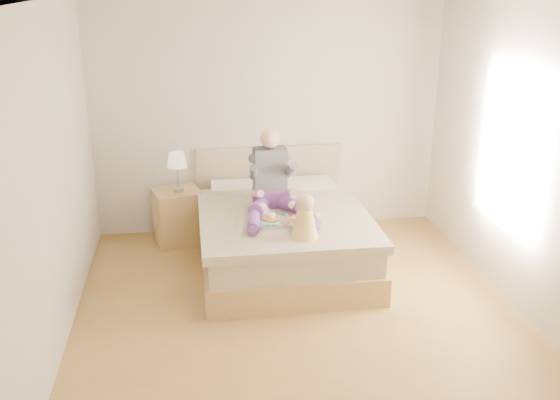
{
  "coord_description": "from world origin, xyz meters",
  "views": [
    {
      "loc": [
        -0.9,
        -4.89,
        2.88
      ],
      "look_at": [
        -0.05,
        0.86,
        0.77
      ],
      "focal_mm": 40.0,
      "sensor_mm": 36.0,
      "label": 1
    }
  ],
  "objects": [
    {
      "name": "nightstand",
      "position": [
        -1.08,
        1.78,
        0.31
      ],
      "size": [
        0.59,
        0.55,
        0.61
      ],
      "rotation": [
        0.0,
        0.0,
        0.25
      ],
      "color": "#9C7D48",
      "rests_on": "ground"
    },
    {
      "name": "bed",
      "position": [
        0.0,
        1.08,
        0.32
      ],
      "size": [
        1.7,
        2.18,
        1.0
      ],
      "color": "#9C7D48",
      "rests_on": "ground"
    },
    {
      "name": "room",
      "position": [
        0.08,
        0.01,
        1.51
      ],
      "size": [
        4.02,
        4.22,
        2.71
      ],
      "color": "brown",
      "rests_on": "ground"
    },
    {
      "name": "baby",
      "position": [
        0.09,
        0.3,
        0.78
      ],
      "size": [
        0.28,
        0.38,
        0.42
      ],
      "rotation": [
        0.0,
        0.0,
        0.1
      ],
      "color": "#E8BB49",
      "rests_on": "bed"
    },
    {
      "name": "adult",
      "position": [
        -0.09,
        1.05,
        0.86
      ],
      "size": [
        0.71,
        1.01,
        0.84
      ],
      "rotation": [
        0.0,
        0.0,
        0.03
      ],
      "color": "#62317C",
      "rests_on": "bed"
    },
    {
      "name": "tray",
      "position": [
        -0.06,
        0.7,
        0.64
      ],
      "size": [
        0.51,
        0.41,
        0.14
      ],
      "rotation": [
        0.0,
        0.0,
        0.05
      ],
      "color": "#ACAEB3",
      "rests_on": "bed"
    },
    {
      "name": "lamp",
      "position": [
        -1.06,
        1.75,
        0.95
      ],
      "size": [
        0.22,
        0.22,
        0.45
      ],
      "color": "#ACAEB3",
      "rests_on": "nightstand"
    }
  ]
}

